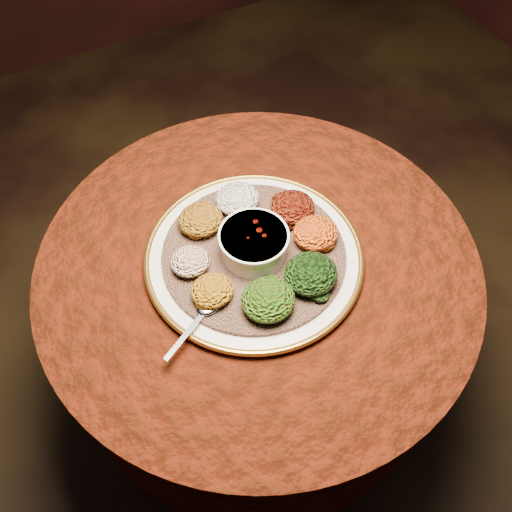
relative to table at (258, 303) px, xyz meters
name	(u,v)px	position (x,y,z in m)	size (l,w,h in m)	color
table	(258,303)	(0.00, 0.00, 0.00)	(0.96, 0.96, 0.73)	black
platter	(254,257)	(-0.01, 0.00, 0.19)	(0.50, 0.50, 0.02)	beige
injera	(254,254)	(-0.01, 0.00, 0.20)	(0.39, 0.39, 0.01)	#8A5C45
stew_bowl	(254,242)	(-0.01, 0.00, 0.24)	(0.15, 0.15, 0.06)	silver
spoon	(204,312)	(-0.16, -0.08, 0.21)	(0.14, 0.09, 0.01)	silver
portion_ayib	(237,199)	(0.02, 0.14, 0.23)	(0.10, 0.09, 0.05)	silver
portion_kitfo	(293,207)	(0.12, 0.06, 0.23)	(0.10, 0.09, 0.05)	black
portion_tikil	(315,233)	(0.12, -0.03, 0.23)	(0.10, 0.09, 0.05)	#B9710F
portion_gomen	(311,274)	(0.06, -0.11, 0.23)	(0.11, 0.10, 0.05)	black
portion_mixveg	(268,300)	(-0.04, -0.13, 0.23)	(0.11, 0.10, 0.05)	#A1240A
portion_kik	(212,290)	(-0.13, -0.05, 0.23)	(0.09, 0.08, 0.04)	#AA5D0F
portion_timatim	(190,261)	(-0.14, 0.03, 0.23)	(0.08, 0.08, 0.04)	maroon
portion_shiro	(201,219)	(-0.08, 0.12, 0.23)	(0.10, 0.09, 0.05)	#875410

